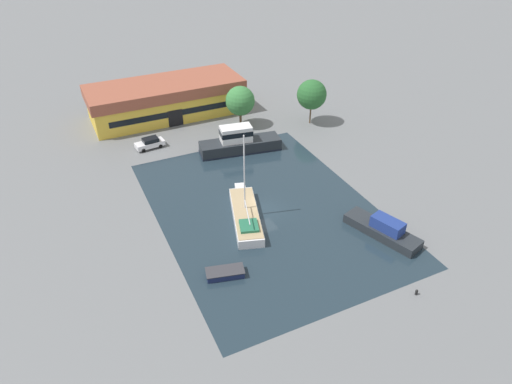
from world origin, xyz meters
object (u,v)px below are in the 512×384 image
(warehouse_building, at_px, (166,99))
(cabin_boat, at_px, (383,229))
(parked_car, at_px, (150,143))
(small_dinghy, at_px, (225,273))
(quay_tree_by_water, at_px, (312,95))
(quay_tree_near_building, at_px, (240,101))
(sailboat_moored, at_px, (246,215))
(motor_cruiser, at_px, (239,142))

(warehouse_building, distance_m, cabin_boat, 43.76)
(parked_car, height_order, small_dinghy, parked_car)
(quay_tree_by_water, bearing_deg, quay_tree_near_building, 159.85)
(warehouse_building, xyz_separation_m, quay_tree_by_water, (20.30, -13.17, 2.03))
(warehouse_building, xyz_separation_m, small_dinghy, (-5.76, -40.31, -2.52))
(quay_tree_by_water, xyz_separation_m, sailboat_moored, (-20.36, -19.48, -4.26))
(quay_tree_by_water, bearing_deg, cabin_boat, -105.13)
(quay_tree_near_building, bearing_deg, quay_tree_by_water, -20.15)
(quay_tree_near_building, xyz_separation_m, parked_car, (-15.24, -1.24, -3.49))
(quay_tree_by_water, height_order, parked_car, quay_tree_by_water)
(motor_cruiser, distance_m, cabin_boat, 25.71)
(sailboat_moored, height_order, small_dinghy, sailboat_moored)
(quay_tree_near_building, distance_m, sailboat_moored, 25.58)
(cabin_boat, bearing_deg, small_dinghy, 156.94)
(sailboat_moored, distance_m, cabin_boat, 15.62)
(small_dinghy, height_order, cabin_boat, cabin_boat)
(sailboat_moored, bearing_deg, small_dinghy, -109.43)
(warehouse_building, height_order, quay_tree_by_water, quay_tree_by_water)
(quay_tree_by_water, xyz_separation_m, cabin_boat, (-7.76, -28.70, -4.08))
(parked_car, xyz_separation_m, motor_cruiser, (11.56, -6.57, 0.65))
(parked_car, xyz_separation_m, small_dinghy, (-0.08, -29.83, -0.42))
(quay_tree_by_water, height_order, motor_cruiser, quay_tree_by_water)
(quay_tree_by_water, distance_m, sailboat_moored, 28.50)
(warehouse_building, height_order, cabin_boat, warehouse_building)
(parked_car, height_order, sailboat_moored, sailboat_moored)
(quay_tree_near_building, bearing_deg, small_dinghy, -116.26)
(motor_cruiser, bearing_deg, warehouse_building, 27.80)
(quay_tree_near_building, height_order, parked_car, quay_tree_near_building)
(parked_car, distance_m, motor_cruiser, 13.31)
(quay_tree_by_water, bearing_deg, warehouse_building, 147.01)
(quay_tree_near_building, distance_m, small_dinghy, 34.86)
(parked_car, relative_size, small_dinghy, 1.07)
(warehouse_building, bearing_deg, cabin_boat, -73.79)
(sailboat_moored, distance_m, small_dinghy, 9.54)
(motor_cruiser, bearing_deg, small_dinghy, 162.14)
(sailboat_moored, bearing_deg, cabin_boat, -19.01)
(cabin_boat, bearing_deg, sailboat_moored, 125.63)
(warehouse_building, xyz_separation_m, quay_tree_near_building, (9.57, -9.24, 1.40))
(warehouse_building, relative_size, motor_cruiser, 2.08)
(warehouse_building, xyz_separation_m, motor_cruiser, (5.89, -17.05, -1.45))
(parked_car, distance_m, small_dinghy, 29.84)
(warehouse_building, distance_m, small_dinghy, 40.79)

